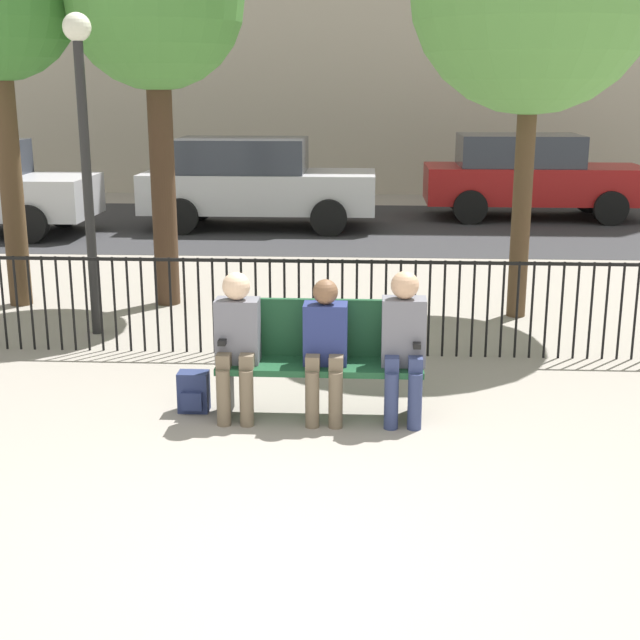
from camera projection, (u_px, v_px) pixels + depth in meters
name	position (u px, v px, depth m)	size (l,w,h in m)	color
ground_plane	(297.00, 564.00, 4.94)	(80.00, 80.00, 0.00)	gray
park_bench	(321.00, 355.00, 7.07)	(1.62, 0.45, 0.92)	#194728
seated_person_0	(237.00, 337.00, 6.94)	(0.34, 0.39, 1.18)	brown
seated_person_1	(325.00, 343.00, 6.91)	(0.34, 0.39, 1.13)	brown
seated_person_2	(404.00, 338.00, 6.87)	(0.34, 0.39, 1.20)	navy
backpack	(194.00, 392.00, 7.20)	(0.24, 0.20, 0.33)	navy
fence_railing	(328.00, 299.00, 8.62)	(9.01, 0.03, 0.95)	black
tree_2	(155.00, 4.00, 9.90)	(2.01, 2.01, 4.50)	#422D1E
lamp_post	(83.00, 124.00, 8.93)	(0.28, 0.28, 3.25)	black
street_surface	(349.00, 227.00, 16.51)	(24.00, 6.00, 0.01)	#2B2B2D
parked_car_0	(255.00, 182.00, 16.21)	(4.20, 1.94, 1.62)	#B7B7BC
parked_car_1	(529.00, 175.00, 17.38)	(4.20, 1.94, 1.62)	maroon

